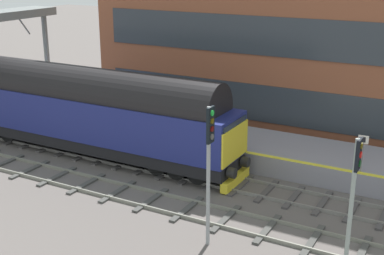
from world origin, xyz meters
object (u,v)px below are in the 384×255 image
(signal_post_near, at_px, (353,194))
(platform_number_sign, at_px, (363,147))
(diesel_locomotive, at_px, (83,108))
(signal_post_mid, at_px, (209,158))

(signal_post_near, bearing_deg, platform_number_sign, 8.91)
(diesel_locomotive, relative_size, signal_post_near, 3.63)
(signal_post_near, xyz_separation_m, platform_number_sign, (7.15, 1.12, -0.99))
(signal_post_mid, xyz_separation_m, platform_number_sign, (7.15, -3.80, -1.23))
(signal_post_near, xyz_separation_m, signal_post_mid, (0.00, 4.92, 0.25))
(signal_post_near, relative_size, signal_post_mid, 0.94)
(diesel_locomotive, distance_m, signal_post_mid, 11.32)
(signal_post_mid, bearing_deg, signal_post_near, -90.00)
(signal_post_mid, relative_size, platform_number_sign, 3.12)
(signal_post_near, bearing_deg, signal_post_mid, 90.00)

